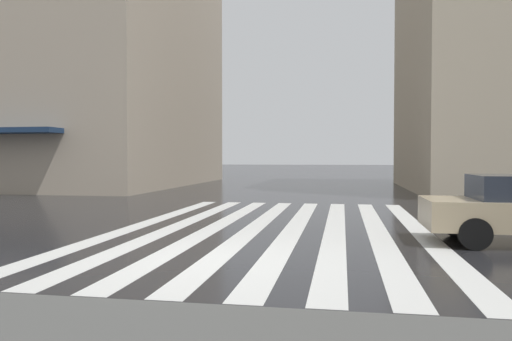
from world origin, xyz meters
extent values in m
plane|color=black|center=(0.00, 0.00, 0.00)|extent=(220.00, 220.00, 0.00)
cube|color=silver|center=(4.00, -4.11, 0.00)|extent=(13.00, 0.50, 0.01)
cube|color=silver|center=(4.00, -3.11, 0.00)|extent=(13.00, 0.50, 0.01)
cube|color=silver|center=(4.00, -2.11, 0.00)|extent=(13.00, 0.50, 0.01)
cube|color=silver|center=(4.00, -1.11, 0.00)|extent=(13.00, 0.50, 0.01)
cube|color=silver|center=(4.00, -0.11, 0.00)|extent=(13.00, 0.50, 0.01)
cube|color=silver|center=(4.00, 0.89, 0.00)|extent=(13.00, 0.50, 0.01)
cube|color=silver|center=(4.00, 1.89, 0.00)|extent=(13.00, 0.50, 0.01)
cube|color=silver|center=(4.00, 2.89, 0.00)|extent=(13.00, 0.50, 0.01)
cube|color=tan|center=(21.33, 17.63, 7.80)|extent=(17.66, 20.70, 15.61)
cylinder|color=black|center=(1.68, -4.78, 0.31)|extent=(0.20, 0.62, 0.62)
cylinder|color=black|center=(3.33, -4.78, 0.31)|extent=(0.20, 0.62, 0.62)
camera|label=1|loc=(-8.18, -2.28, 1.77)|focal=34.27mm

